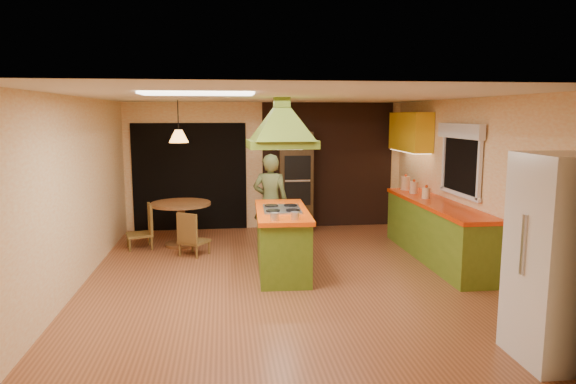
{
  "coord_description": "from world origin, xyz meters",
  "views": [
    {
      "loc": [
        -0.83,
        -6.91,
        2.26
      ],
      "look_at": [
        0.08,
        0.38,
        1.15
      ],
      "focal_mm": 32.0,
      "sensor_mm": 36.0,
      "label": 1
    }
  ],
  "objects": [
    {
      "name": "ground",
      "position": [
        0.0,
        0.0,
        0.0
      ],
      "size": [
        6.5,
        6.5,
        0.0
      ],
      "primitive_type": "plane",
      "color": "#975431",
      "rests_on": "ground"
    },
    {
      "name": "room_walls",
      "position": [
        0.0,
        0.0,
        1.25
      ],
      "size": [
        5.5,
        6.5,
        6.5
      ],
      "color": "#FFE5B6",
      "rests_on": "ground"
    },
    {
      "name": "ceiling_plane",
      "position": [
        0.0,
        0.0,
        2.5
      ],
      "size": [
        6.5,
        6.5,
        0.0
      ],
      "primitive_type": "plane",
      "rotation": [
        3.14,
        0.0,
        0.0
      ],
      "color": "silver",
      "rests_on": "room_walls"
    },
    {
      "name": "brick_panel",
      "position": [
        1.25,
        3.23,
        1.25
      ],
      "size": [
        2.64,
        0.03,
        2.5
      ],
      "primitive_type": "cube",
      "color": "#381E14",
      "rests_on": "ground"
    },
    {
      "name": "nook_opening",
      "position": [
        -1.5,
        3.23,
        1.05
      ],
      "size": [
        2.2,
        0.03,
        2.1
      ],
      "primitive_type": "cube",
      "color": "black",
      "rests_on": "ground"
    },
    {
      "name": "right_counter",
      "position": [
        2.45,
        0.6,
        0.46
      ],
      "size": [
        0.62,
        3.05,
        0.92
      ],
      "color": "olive",
      "rests_on": "ground"
    },
    {
      "name": "upper_cabinets",
      "position": [
        2.57,
        2.2,
        1.95
      ],
      "size": [
        0.34,
        1.4,
        0.7
      ],
      "primitive_type": "cube",
      "color": "yellow",
      "rests_on": "room_walls"
    },
    {
      "name": "window_right",
      "position": [
        2.7,
        0.4,
        1.77
      ],
      "size": [
        0.12,
        1.35,
        1.06
      ],
      "color": "black",
      "rests_on": "room_walls"
    },
    {
      "name": "fluor_panel",
      "position": [
        -1.1,
        -1.2,
        2.48
      ],
      "size": [
        1.2,
        0.6,
        0.03
      ],
      "primitive_type": "cube",
      "color": "white",
      "rests_on": "ceiling_plane"
    },
    {
      "name": "kitchen_island",
      "position": [
        -0.02,
        0.28,
        0.46
      ],
      "size": [
        0.81,
        1.85,
        0.93
      ],
      "rotation": [
        0.0,
        0.0,
        -0.04
      ],
      "color": "#5B7E1F",
      "rests_on": "ground"
    },
    {
      "name": "range_hood",
      "position": [
        -0.02,
        0.28,
        2.25
      ],
      "size": [
        0.98,
        0.73,
        0.78
      ],
      "rotation": [
        0.0,
        0.0,
        0.05
      ],
      "color": "#5E781E",
      "rests_on": "ceiling_plane"
    },
    {
      "name": "man",
      "position": [
        -0.07,
        1.55,
        0.81
      ],
      "size": [
        0.66,
        0.51,
        1.62
      ],
      "primitive_type": "imported",
      "rotation": [
        0.0,
        0.0,
        2.91
      ],
      "color": "#4D552D",
      "rests_on": "ground"
    },
    {
      "name": "refrigerator",
      "position": [
        2.22,
        -2.75,
        0.96
      ],
      "size": [
        0.8,
        0.76,
        1.92
      ],
      "primitive_type": "cube",
      "rotation": [
        0.0,
        0.0,
        -0.01
      ],
      "color": "white",
      "rests_on": "ground"
    },
    {
      "name": "wall_oven",
      "position": [
        0.55,
        2.95,
        0.97
      ],
      "size": [
        0.66,
        0.62,
        1.94
      ],
      "rotation": [
        0.0,
        0.0,
        -0.04
      ],
      "color": "#422D15",
      "rests_on": "ground"
    },
    {
      "name": "dining_table",
      "position": [
        -1.58,
        1.96,
        0.54
      ],
      "size": [
        1.02,
        1.02,
        0.76
      ],
      "rotation": [
        0.0,
        0.0,
        -0.2
      ],
      "color": "brown",
      "rests_on": "ground"
    },
    {
      "name": "chair_left",
      "position": [
        -2.28,
        1.86,
        0.38
      ],
      "size": [
        0.51,
        0.51,
        0.76
      ],
      "primitive_type": null,
      "rotation": [
        0.0,
        0.0,
        -1.31
      ],
      "color": "brown",
      "rests_on": "ground"
    },
    {
      "name": "chair_near",
      "position": [
        -1.33,
        1.31,
        0.36
      ],
      "size": [
        0.55,
        0.55,
        0.72
      ],
      "primitive_type": null,
      "rotation": [
        0.0,
        0.0,
        2.56
      ],
      "color": "brown",
      "rests_on": "ground"
    },
    {
      "name": "pendant_lamp",
      "position": [
        -1.58,
        1.96,
        1.9
      ],
      "size": [
        0.41,
        0.41,
        0.21
      ],
      "primitive_type": "cone",
      "rotation": [
        0.0,
        0.0,
        -0.31
      ],
      "color": "#FF9E3F",
      "rests_on": "ceiling_plane"
    },
    {
      "name": "canister_large",
      "position": [
        2.4,
        1.89,
        1.04
      ],
      "size": [
        0.18,
        0.18,
        0.24
      ],
      "primitive_type": "cylinder",
      "rotation": [
        0.0,
        0.0,
        -0.11
      ],
      "color": "beige",
      "rests_on": "right_counter"
    },
    {
      "name": "canister_medium",
      "position": [
        2.4,
        1.48,
        1.02
      ],
      "size": [
        0.15,
        0.15,
        0.2
      ],
      "primitive_type": "cylinder",
      "rotation": [
        0.0,
        0.0,
        0.04
      ],
      "color": "beige",
      "rests_on": "right_counter"
    },
    {
      "name": "canister_small",
      "position": [
        2.4,
        0.93,
        1.01
      ],
      "size": [
        0.17,
        0.17,
        0.18
      ],
      "primitive_type": "cylinder",
      "rotation": [
        0.0,
        0.0,
        -0.42
      ],
      "color": "#F9EBC9",
      "rests_on": "right_counter"
    }
  ]
}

